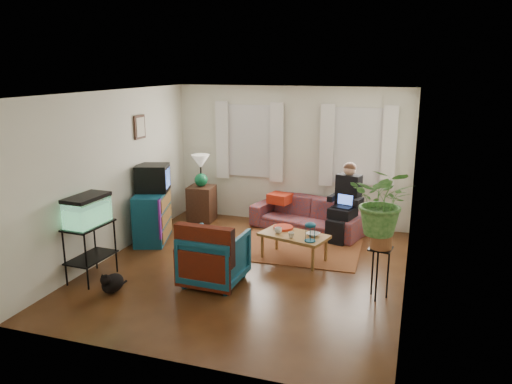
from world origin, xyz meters
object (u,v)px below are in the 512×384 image
(side_table, at_px, (202,204))
(coffee_table, at_px, (294,247))
(armchair, at_px, (214,255))
(aquarium_stand, at_px, (91,252))
(dresser, at_px, (152,216))
(sofa, at_px, (308,210))
(plant_stand, at_px, (379,273))

(side_table, relative_size, coffee_table, 0.67)
(armchair, bearing_deg, aquarium_stand, 16.41)
(dresser, bearing_deg, sofa, 11.14)
(dresser, xyz_separation_m, aquarium_stand, (-0.01, -1.71, -0.03))
(dresser, bearing_deg, armchair, -54.60)
(coffee_table, relative_size, plant_stand, 1.47)
(coffee_table, bearing_deg, plant_stand, -18.31)
(sofa, distance_m, dresser, 2.79)
(sofa, relative_size, armchair, 2.50)
(side_table, relative_size, armchair, 0.84)
(dresser, bearing_deg, side_table, 57.78)
(side_table, xyz_separation_m, armchair, (1.36, -2.59, 0.07))
(side_table, bearing_deg, sofa, 0.88)
(side_table, bearing_deg, armchair, -62.27)
(dresser, height_order, plant_stand, dresser)
(sofa, bearing_deg, dresser, -136.09)
(coffee_table, bearing_deg, dresser, -166.69)
(sofa, xyz_separation_m, dresser, (-2.44, -1.34, 0.03))
(armchair, distance_m, plant_stand, 2.23)
(side_table, distance_m, aquarium_stand, 3.04)
(side_table, distance_m, armchair, 2.92)
(armchair, height_order, coffee_table, armchair)
(sofa, bearing_deg, coffee_table, -70.60)
(dresser, xyz_separation_m, coffee_table, (2.55, -0.12, -0.22))
(coffee_table, bearing_deg, armchair, -110.27)
(dresser, distance_m, plant_stand, 4.06)
(dresser, relative_size, armchair, 1.17)
(sofa, height_order, side_table, sofa)
(aquarium_stand, relative_size, coffee_table, 0.79)
(armchair, distance_m, coffee_table, 1.45)
(sofa, height_order, armchair, armchair)
(sofa, bearing_deg, armchair, -90.67)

